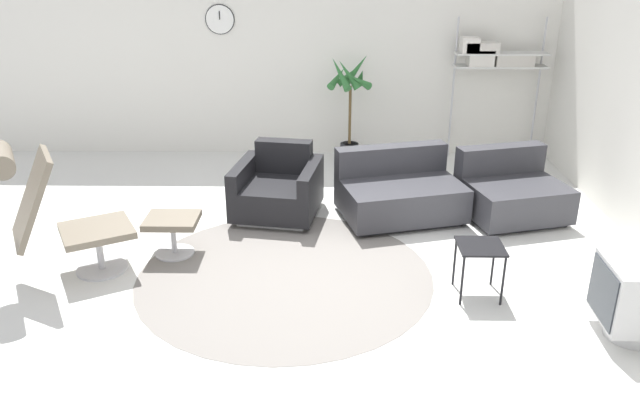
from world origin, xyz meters
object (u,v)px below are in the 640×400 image
Objects in this scene: armchair_red at (278,190)px; couch_low at (399,193)px; side_table at (480,252)px; ottoman at (172,227)px; couch_second at (511,193)px; crt_television at (637,298)px; lounge_chair at (50,204)px; potted_plant at (350,104)px; shelf_unit at (492,56)px.

armchair_red reaches higher than couch_low.
armchair_red is 2.40m from side_table.
couch_low is at bearing 22.83° from ottoman.
ottoman is 0.34× the size of couch_low.
couch_low and couch_second have the same top height.
armchair_red reaches higher than crt_television.
couch_low is at bearing -14.04° from couch_second.
crt_television is at bearing 150.36° from armchair_red.
lounge_chair reaches higher than crt_television.
couch_low is 0.98× the size of potted_plant.
couch_second reaches higher than ottoman.
ottoman is at bearing 73.00° from crt_television.
lounge_chair is 4.08m from potted_plant.
ottoman is at bearing 55.81° from armchair_red.
crt_television is at bearing -30.26° from side_table.
shelf_unit is at bearing -109.11° from couch_second.
armchair_red is at bearing 46.53° from ottoman.
couch_second is 0.63× the size of shelf_unit.
shelf_unit reaches higher than lounge_chair.
lounge_chair is 5.51m from shelf_unit.
couch_low reaches higher than crt_television.
side_table is 0.24× the size of shelf_unit.
couch_low is 1.92m from potted_plant.
crt_television is (0.30, -2.21, 0.07)m from couch_second.
shelf_unit is at bearing -139.29° from couch_low.
armchair_red reaches higher than ottoman.
shelf_unit reaches higher than side_table.
lounge_chair is 2.04× the size of crt_television.
side_table is 0.75× the size of crt_television.
ottoman is 0.26× the size of shelf_unit.
ottoman is 1.31m from armchair_red.
crt_television is 0.42× the size of potted_plant.
couch_second is 2.47m from potted_plant.
crt_television reaches higher than side_table.
couch_second reaches higher than crt_television.
lounge_chair is 1.06× the size of couch_second.
couch_second is at bearing 165.96° from couch_low.
lounge_chair is at bearing 9.79° from couch_low.
potted_plant is at bearing -89.89° from couch_low.
shelf_unit reaches higher than armchair_red.
couch_second is 2.23m from crt_television.
lounge_chair reaches higher than ottoman.
side_table is 1.16m from crt_television.
shelf_unit is (1.32, 1.92, 1.11)m from couch_low.
shelf_unit is (-0.16, 4.11, 1.04)m from crt_television.
crt_television is 0.33× the size of shelf_unit.
potted_plant is (0.80, 1.75, 0.51)m from armchair_red.
armchair_red is at bearing 53.32° from crt_television.
couch_second is 2.21m from shelf_unit.
lounge_chair is 0.66× the size of shelf_unit.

